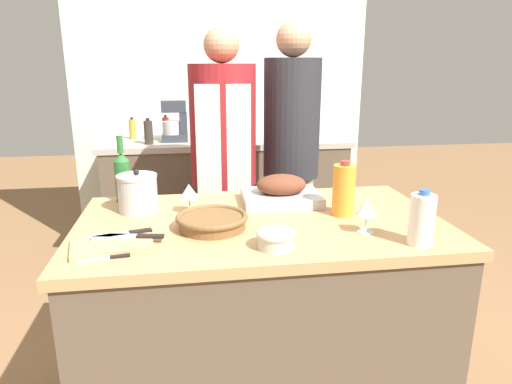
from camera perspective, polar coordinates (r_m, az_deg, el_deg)
kitchen_island at (r=2.00m, az=0.56°, el=-15.33°), size 1.44×0.84×0.87m
back_counter at (r=3.48m, az=-3.71°, el=-0.87°), size 1.78×0.60×0.93m
back_wall at (r=3.69m, az=-4.42°, el=12.87°), size 2.28×0.10×2.55m
roasting_pan at (r=2.02m, az=3.17°, el=-0.01°), size 0.34×0.27×0.13m
wicker_basket at (r=1.72m, az=-5.52°, el=-3.58°), size 0.27×0.27×0.06m
cutting_board at (r=1.62m, az=-17.55°, el=-6.32°), size 0.29×0.22×0.02m
stock_pot at (r=1.96m, az=-14.57°, el=-0.12°), size 0.17×0.17×0.18m
mixing_bowl at (r=1.54m, az=2.51°, el=-5.80°), size 0.13×0.13×0.06m
juice_jug at (r=1.87m, az=10.91°, el=0.25°), size 0.09×0.09×0.23m
milk_jug at (r=1.65m, az=20.01°, el=-3.24°), size 0.09×0.09×0.19m
wine_bottle_green at (r=2.11m, az=-16.34°, el=1.96°), size 0.07×0.07×0.30m
wine_glass_left at (r=1.70m, az=13.68°, el=-2.02°), size 0.08×0.08×0.13m
wine_glass_right at (r=1.90m, az=-8.37°, el=0.00°), size 0.08×0.08×0.12m
knife_chef at (r=1.65m, az=-15.35°, el=-5.34°), size 0.25×0.07×0.01m
knife_paring at (r=1.55m, az=-18.28°, el=-7.75°), size 0.17×0.05×0.01m
knife_bread at (r=1.68m, az=-16.16°, el=-5.03°), size 0.21×0.09×0.01m
stand_mixer at (r=3.30m, az=-10.13°, el=8.30°), size 0.18×0.14×0.29m
condiment_bottle_tall at (r=3.48m, az=-15.19°, el=7.61°), size 0.05×0.05×0.16m
condiment_bottle_short at (r=3.22m, az=-13.29°, el=7.27°), size 0.06×0.06×0.18m
condiment_bottle_extra at (r=3.49m, az=-11.19°, el=7.95°), size 0.05×0.05×0.17m
person_cook_aproned at (r=2.62m, az=-4.06°, el=3.58°), size 0.37×0.38×1.66m
person_cook_guest at (r=2.72m, az=4.41°, el=4.68°), size 0.33×0.33×1.69m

